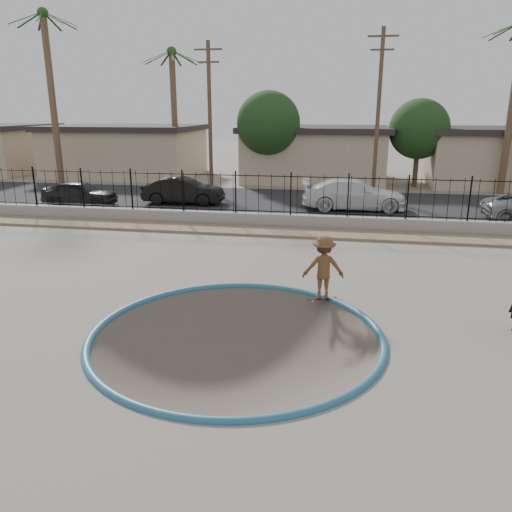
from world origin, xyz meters
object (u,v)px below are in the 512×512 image
Objects in this scene: skater at (323,271)px; car_b at (184,191)px; skateboard at (322,299)px; car_a at (80,193)px; car_c at (354,194)px.

skater is 15.72m from car_b.
skater is 0.83m from skateboard.
car_b reaches higher than car_a.
car_b is at bearing -78.82° from car_a.
car_a is 0.73× the size of car_c.
skater is 0.32× the size of car_c.
car_b is 0.82× the size of car_c.
car_b is 9.35m from car_c.
skater is 13.43m from car_c.
skateboard is 13.46m from car_c.
car_b is (-8.39, 13.30, 0.71)m from skateboard.
car_c is at bearing -88.09° from car_a.
car_c reaches higher than car_a.
car_c is (9.35, 0.10, 0.06)m from car_b.
skater reaches higher than skateboard.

